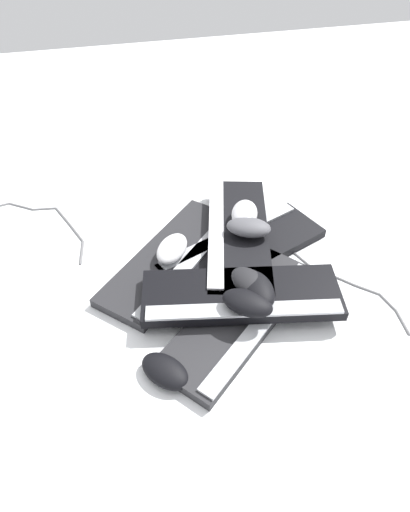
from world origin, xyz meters
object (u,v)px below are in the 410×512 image
at_px(keyboard_0, 240,316).
at_px(mouse_4, 249,227).
at_px(mouse_3, 172,249).
at_px(mouse_2, 247,303).
at_px(mouse_5, 244,214).
at_px(keyboard_1, 243,249).
at_px(keyboard_2, 172,258).
at_px(keyboard_4, 241,296).
at_px(mouse_1, 165,371).
at_px(keyboard_3, 237,233).
at_px(mouse_0, 258,289).
at_px(mouse_6, 251,284).

xyz_separation_m(keyboard_0, mouse_4, (-0.21, 0.08, 0.07)).
bearing_deg(mouse_3, mouse_2, 60.89).
bearing_deg(mouse_5, keyboard_0, -176.21).
distance_m(keyboard_1, keyboard_2, 0.18).
height_order(keyboard_4, mouse_5, mouse_5).
distance_m(mouse_1, mouse_4, 0.42).
bearing_deg(mouse_1, mouse_2, 74.15).
relative_size(keyboard_3, mouse_2, 4.22).
relative_size(keyboard_2, mouse_1, 3.83).
height_order(keyboard_4, mouse_0, mouse_0).
bearing_deg(mouse_0, keyboard_4, -128.42).
height_order(keyboard_2, mouse_4, mouse_4).
bearing_deg(keyboard_3, mouse_0, -5.31).
xyz_separation_m(keyboard_0, mouse_6, (-0.03, 0.03, 0.07)).
height_order(mouse_1, mouse_3, mouse_3).
bearing_deg(keyboard_4, keyboard_2, -146.51).
distance_m(keyboard_3, mouse_2, 0.27).
distance_m(keyboard_2, keyboard_4, 0.23).
xyz_separation_m(keyboard_4, mouse_1, (0.14, -0.20, -0.02)).
distance_m(keyboard_4, mouse_5, 0.25).
height_order(keyboard_4, mouse_2, mouse_2).
distance_m(mouse_3, mouse_5, 0.21).
bearing_deg(keyboard_1, keyboard_4, -18.33).
relative_size(mouse_4, mouse_5, 1.00).
xyz_separation_m(keyboard_0, mouse_0, (-0.01, 0.04, 0.07)).
bearing_deg(keyboard_3, keyboard_2, -83.19).
xyz_separation_m(mouse_1, mouse_5, (-0.37, 0.27, 0.06)).
relative_size(keyboard_0, mouse_4, 3.91).
bearing_deg(mouse_4, keyboard_1, -132.25).
distance_m(keyboard_0, keyboard_3, 0.25).
xyz_separation_m(mouse_0, mouse_5, (-0.26, 0.05, 0.00)).
height_order(keyboard_1, mouse_1, mouse_1).
distance_m(keyboard_1, mouse_6, 0.19).
relative_size(keyboard_1, mouse_5, 4.22).
bearing_deg(mouse_4, mouse_2, -84.88).
distance_m(mouse_2, mouse_5, 0.30).
xyz_separation_m(keyboard_1, mouse_0, (0.20, -0.03, 0.07)).
xyz_separation_m(mouse_0, mouse_6, (-0.02, -0.01, 0.00)).
bearing_deg(mouse_3, mouse_6, 72.04).
height_order(keyboard_1, mouse_0, mouse_0).
xyz_separation_m(keyboard_0, keyboard_3, (-0.24, 0.06, 0.03)).
bearing_deg(keyboard_0, keyboard_4, 162.18).
relative_size(keyboard_2, mouse_4, 3.83).
relative_size(mouse_0, mouse_2, 1.00).
distance_m(keyboard_3, mouse_4, 0.05).
distance_m(mouse_3, mouse_4, 0.20).
relative_size(mouse_3, mouse_4, 1.00).
bearing_deg(mouse_2, keyboard_0, 142.29).
height_order(keyboard_0, mouse_0, mouse_0).
bearing_deg(mouse_1, keyboard_1, 101.40).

